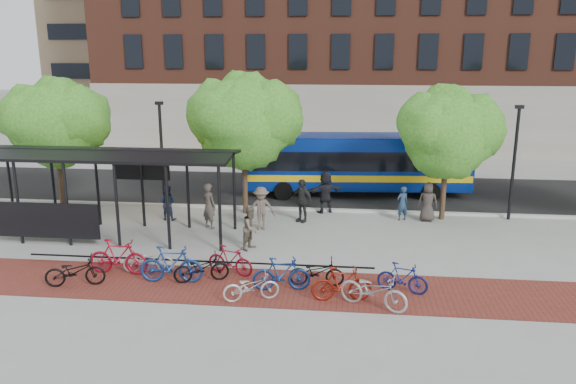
# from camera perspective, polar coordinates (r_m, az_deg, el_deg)

# --- Properties ---
(ground) EXTENTS (160.00, 160.00, 0.00)m
(ground) POSITION_cam_1_polar(r_m,az_deg,el_deg) (22.91, 1.58, -4.69)
(ground) COLOR #9E9E99
(ground) RESTS_ON ground
(asphalt_street) EXTENTS (160.00, 8.00, 0.01)m
(asphalt_street) POSITION_cam_1_polar(r_m,az_deg,el_deg) (30.57, 2.81, 0.18)
(asphalt_street) COLOR black
(asphalt_street) RESTS_ON ground
(curb) EXTENTS (160.00, 0.25, 0.12)m
(curb) POSITION_cam_1_polar(r_m,az_deg,el_deg) (26.70, 2.28, -1.78)
(curb) COLOR #B7B7B2
(curb) RESTS_ON ground
(brick_strip) EXTENTS (24.00, 3.00, 0.01)m
(brick_strip) POSITION_cam_1_polar(r_m,az_deg,el_deg) (18.57, -5.96, -9.43)
(brick_strip) COLOR maroon
(brick_strip) RESTS_ON ground
(bike_rack_rail) EXTENTS (12.00, 0.05, 0.95)m
(bike_rack_rail) POSITION_cam_1_polar(r_m,az_deg,el_deg) (19.67, -9.15, -8.15)
(bike_rack_rail) COLOR black
(bike_rack_rail) RESTS_ON ground
(building_brick) EXTENTS (55.00, 14.00, 20.00)m
(building_brick) POSITION_cam_1_polar(r_m,az_deg,el_deg) (48.38, 16.81, 16.74)
(building_brick) COLOR brown
(building_brick) RESTS_ON ground
(bus_shelter) EXTENTS (10.60, 3.07, 3.60)m
(bus_shelter) POSITION_cam_1_polar(r_m,az_deg,el_deg) (23.73, -18.47, 2.74)
(bus_shelter) COLOR black
(bus_shelter) RESTS_ON ground
(tree_a) EXTENTS (4.90, 4.00, 6.18)m
(tree_a) POSITION_cam_1_polar(r_m,az_deg,el_deg) (28.61, -22.44, 6.78)
(tree_a) COLOR #382619
(tree_a) RESTS_ON ground
(tree_b) EXTENTS (5.15, 4.20, 6.47)m
(tree_b) POSITION_cam_1_polar(r_m,az_deg,el_deg) (25.55, -4.29, 7.53)
(tree_b) COLOR #382619
(tree_b) RESTS_ON ground
(tree_c) EXTENTS (4.66, 3.80, 5.92)m
(tree_c) POSITION_cam_1_polar(r_m,az_deg,el_deg) (25.55, 16.10, 6.10)
(tree_c) COLOR #382619
(tree_c) RESTS_ON ground
(lamp_post_left) EXTENTS (0.35, 0.20, 5.12)m
(lamp_post_left) POSITION_cam_1_polar(r_m,az_deg,el_deg) (27.08, -12.70, 3.94)
(lamp_post_left) COLOR black
(lamp_post_left) RESTS_ON ground
(lamp_post_right) EXTENTS (0.35, 0.20, 5.12)m
(lamp_post_right) POSITION_cam_1_polar(r_m,az_deg,el_deg) (26.64, 22.00, 3.08)
(lamp_post_right) COLOR black
(lamp_post_right) RESTS_ON ground
(bus) EXTENTS (11.84, 3.52, 3.15)m
(bus) POSITION_cam_1_polar(r_m,az_deg,el_deg) (29.54, 6.89, 3.18)
(bus) COLOR navy
(bus) RESTS_ON ground
(bike_0) EXTENTS (2.00, 1.13, 0.99)m
(bike_0) POSITION_cam_1_polar(r_m,az_deg,el_deg) (19.53, -20.83, -7.55)
(bike_0) COLOR black
(bike_0) RESTS_ON ground
(bike_1) EXTENTS (2.08, 0.63, 1.24)m
(bike_1) POSITION_cam_1_polar(r_m,az_deg,el_deg) (19.99, -16.86, -6.33)
(bike_1) COLOR maroon
(bike_1) RESTS_ON ground
(bike_2) EXTENTS (1.82, 0.80, 0.92)m
(bike_2) POSITION_cam_1_polar(r_m,az_deg,el_deg) (19.88, -13.99, -6.73)
(bike_2) COLOR #BDBDBF
(bike_2) RESTS_ON ground
(bike_3) EXTENTS (2.12, 0.72, 1.26)m
(bike_3) POSITION_cam_1_polar(r_m,az_deg,el_deg) (18.87, -11.79, -7.22)
(bike_3) COLOR navy
(bike_3) RESTS_ON ground
(bike_4) EXTENTS (1.92, 1.20, 0.95)m
(bike_4) POSITION_cam_1_polar(r_m,az_deg,el_deg) (18.82, -8.80, -7.63)
(bike_4) COLOR black
(bike_4) RESTS_ON ground
(bike_5) EXTENTS (1.76, 0.97, 1.02)m
(bike_5) POSITION_cam_1_polar(r_m,az_deg,el_deg) (19.26, -5.90, -6.91)
(bike_5) COLOR maroon
(bike_5) RESTS_ON ground
(bike_6) EXTENTS (1.84, 1.15, 0.91)m
(bike_6) POSITION_cam_1_polar(r_m,az_deg,el_deg) (17.33, -3.77, -9.55)
(bike_6) COLOR #B8B8BB
(bike_6) RESTS_ON ground
(bike_7) EXTENTS (1.90, 0.78, 1.11)m
(bike_7) POSITION_cam_1_polar(r_m,az_deg,el_deg) (17.94, -0.66, -8.32)
(bike_7) COLOR navy
(bike_7) RESTS_ON ground
(bike_8) EXTENTS (1.80, 0.71, 0.93)m
(bike_8) POSITION_cam_1_polar(r_m,az_deg,el_deg) (18.33, 2.93, -8.13)
(bike_8) COLOR black
(bike_8) RESTS_ON ground
(bike_9) EXTENTS (1.89, 0.77, 1.11)m
(bike_9) POSITION_cam_1_polar(r_m,az_deg,el_deg) (17.30, 5.48, -9.27)
(bike_9) COLOR maroon
(bike_9) RESTS_ON ground
(bike_10) EXTENTS (2.24, 1.55, 1.12)m
(bike_10) POSITION_cam_1_polar(r_m,az_deg,el_deg) (16.98, 8.69, -9.83)
(bike_10) COLOR #A3A3A6
(bike_10) RESTS_ON ground
(bike_11) EXTENTS (1.68, 0.92, 0.97)m
(bike_11) POSITION_cam_1_polar(r_m,az_deg,el_deg) (18.18, 11.55, -8.54)
(bike_11) COLOR navy
(bike_11) RESTS_ON ground
(pedestrian_1) EXTENTS (0.86, 0.79, 1.98)m
(pedestrian_1) POSITION_cam_1_polar(r_m,az_deg,el_deg) (24.11, -8.04, -1.39)
(pedestrian_1) COLOR #463E38
(pedestrian_1) RESTS_ON ground
(pedestrian_2) EXTENTS (0.80, 0.64, 1.59)m
(pedestrian_2) POSITION_cam_1_polar(r_m,az_deg,el_deg) (25.68, -12.17, -1.06)
(pedestrian_2) COLOR #202C4C
(pedestrian_2) RESTS_ON ground
(pedestrian_3) EXTENTS (1.27, 0.82, 1.86)m
(pedestrian_3) POSITION_cam_1_polar(r_m,az_deg,el_deg) (23.72, -2.74, -1.67)
(pedestrian_3) COLOR brown
(pedestrian_3) RESTS_ON ground
(pedestrian_4) EXTENTS (1.21, 1.01, 1.93)m
(pedestrian_4) POSITION_cam_1_polar(r_m,az_deg,el_deg) (24.79, 1.41, -0.87)
(pedestrian_4) COLOR #252525
(pedestrian_4) RESTS_ON ground
(pedestrian_5) EXTENTS (1.89, 1.34, 1.96)m
(pedestrian_5) POSITION_cam_1_polar(r_m,az_deg,el_deg) (26.23, 3.82, -0.01)
(pedestrian_5) COLOR black
(pedestrian_5) RESTS_ON ground
(pedestrian_6) EXTENTS (0.92, 0.66, 1.77)m
(pedestrian_6) POSITION_cam_1_polar(r_m,az_deg,el_deg) (25.64, 14.02, -0.97)
(pedestrian_6) COLOR #39322D
(pedestrian_6) RESTS_ON ground
(pedestrian_7) EXTENTS (0.68, 0.59, 1.56)m
(pedestrian_7) POSITION_cam_1_polar(r_m,az_deg,el_deg) (25.56, 11.54, -1.13)
(pedestrian_7) COLOR #20344B
(pedestrian_7) RESTS_ON ground
(pedestrian_8) EXTENTS (0.94, 1.02, 1.69)m
(pedestrian_8) POSITION_cam_1_polar(r_m,az_deg,el_deg) (21.48, -3.75, -3.65)
(pedestrian_8) COLOR brown
(pedestrian_8) RESTS_ON ground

